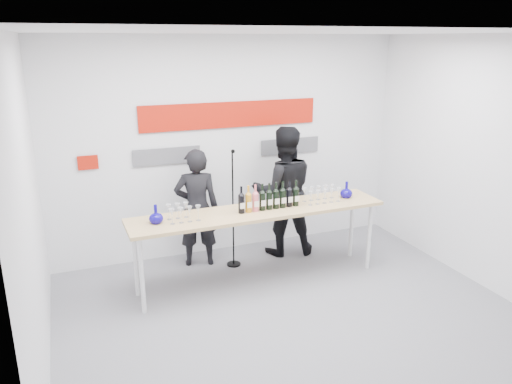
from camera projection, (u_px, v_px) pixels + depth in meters
ground at (290, 312)px, 5.59m from camera, size 5.00×5.00×0.00m
back_wall at (231, 147)px, 6.93m from camera, size 5.00×0.04×3.00m
signage at (227, 125)px, 6.79m from camera, size 3.38×0.02×0.79m
tasting_table at (259, 215)px, 6.06m from camera, size 3.18×0.68×0.95m
wine_bottles at (269, 196)px, 6.01m from camera, size 0.80×0.09×0.33m
decanter_left at (156, 214)px, 5.58m from camera, size 0.16×0.16×0.21m
decanter_right at (346, 190)px, 6.48m from camera, size 0.16×0.16×0.21m
glasses_left at (182, 213)px, 5.66m from camera, size 0.37×0.23×0.18m
glasses_right at (322, 195)px, 6.33m from camera, size 0.47×0.23×0.18m
presenter_left at (197, 208)px, 6.58m from camera, size 0.65×0.50×1.60m
presenter_right at (283, 191)px, 6.92m from camera, size 1.01×0.87×1.82m
mic_stand at (233, 231)px, 6.62m from camera, size 0.19×0.19×1.61m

